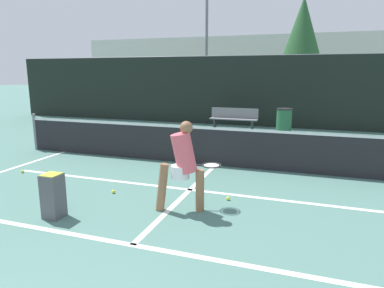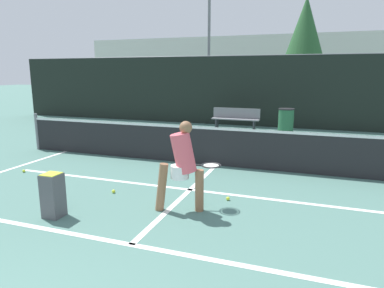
# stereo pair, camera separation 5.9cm
# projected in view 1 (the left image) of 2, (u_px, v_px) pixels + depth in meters

# --- Properties ---
(court_baseline_near) EXTENTS (11.00, 0.10, 0.01)m
(court_baseline_near) POSITION_uv_depth(u_px,v_px,m) (133.00, 245.00, 4.53)
(court_baseline_near) COLOR white
(court_baseline_near) RESTS_ON ground
(court_service_line) EXTENTS (8.25, 0.10, 0.01)m
(court_service_line) POSITION_uv_depth(u_px,v_px,m) (190.00, 190.00, 6.67)
(court_service_line) COLOR white
(court_service_line) RESTS_ON ground
(court_center_mark) EXTENTS (0.10, 4.21, 0.01)m
(court_center_mark) POSITION_uv_depth(u_px,v_px,m) (186.00, 193.00, 6.48)
(court_center_mark) COLOR white
(court_center_mark) RESTS_ON ground
(court_sideline_left) EXTENTS (0.10, 5.21, 0.01)m
(court_sideline_left) POSITION_uv_depth(u_px,v_px,m) (3.00, 171.00, 7.92)
(court_sideline_left) COLOR white
(court_sideline_left) RESTS_ON ground
(net) EXTENTS (11.09, 0.09, 1.07)m
(net) POSITION_uv_depth(u_px,v_px,m) (216.00, 145.00, 8.33)
(net) COLOR slate
(net) RESTS_ON ground
(fence_back) EXTENTS (24.00, 0.06, 2.95)m
(fence_back) POSITION_uv_depth(u_px,v_px,m) (257.00, 91.00, 14.26)
(fence_back) COLOR black
(fence_back) RESTS_ON ground
(player_practicing) EXTENTS (1.05, 0.78, 1.50)m
(player_practicing) POSITION_uv_depth(u_px,v_px,m) (183.00, 163.00, 5.53)
(player_practicing) COLOR #8C6042
(player_practicing) RESTS_ON ground
(tennis_ball_scattered_0) EXTENTS (0.07, 0.07, 0.07)m
(tennis_ball_scattered_0) POSITION_uv_depth(u_px,v_px,m) (23.00, 171.00, 7.79)
(tennis_ball_scattered_0) COLOR #D1E033
(tennis_ball_scattered_0) RESTS_ON ground
(tennis_ball_scattered_3) EXTENTS (0.07, 0.07, 0.07)m
(tennis_ball_scattered_3) POSITION_uv_depth(u_px,v_px,m) (228.00, 198.00, 6.13)
(tennis_ball_scattered_3) COLOR #D1E033
(tennis_ball_scattered_3) RESTS_ON ground
(tennis_ball_scattered_4) EXTENTS (0.07, 0.07, 0.07)m
(tennis_ball_scattered_4) POSITION_uv_depth(u_px,v_px,m) (113.00, 192.00, 6.48)
(tennis_ball_scattered_4) COLOR #D1E033
(tennis_ball_scattered_4) RESTS_ON ground
(ball_hopper) EXTENTS (0.28, 0.28, 0.71)m
(ball_hopper) POSITION_uv_depth(u_px,v_px,m) (53.00, 195.00, 5.35)
(ball_hopper) COLOR #4C4C51
(ball_hopper) RESTS_ON ground
(courtside_bench) EXTENTS (1.89, 0.41, 0.86)m
(courtside_bench) POSITION_uv_depth(u_px,v_px,m) (234.00, 118.00, 13.53)
(courtside_bench) COLOR slate
(courtside_bench) RESTS_ON ground
(trash_bin) EXTENTS (0.58, 0.58, 0.96)m
(trash_bin) POSITION_uv_depth(u_px,v_px,m) (284.00, 121.00, 12.58)
(trash_bin) COLOR #28603D
(trash_bin) RESTS_ON ground
(parked_car) EXTENTS (1.65, 4.39, 1.37)m
(parked_car) POSITION_uv_depth(u_px,v_px,m) (196.00, 102.00, 19.77)
(parked_car) COLOR black
(parked_car) RESTS_ON ground
(floodlight_mast) EXTENTS (1.10, 0.24, 8.24)m
(floodlight_mast) POSITION_uv_depth(u_px,v_px,m) (207.00, 17.00, 18.98)
(floodlight_mast) COLOR slate
(floodlight_mast) RESTS_ON ground
(tree_west) EXTENTS (2.48, 2.48, 6.60)m
(tree_west) POSITION_uv_depth(u_px,v_px,m) (302.00, 31.00, 20.20)
(tree_west) COLOR brown
(tree_west) RESTS_ON ground
(building_far) EXTENTS (36.00, 2.40, 5.22)m
(building_far) POSITION_uv_depth(u_px,v_px,m) (285.00, 68.00, 28.46)
(building_far) COLOR beige
(building_far) RESTS_ON ground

